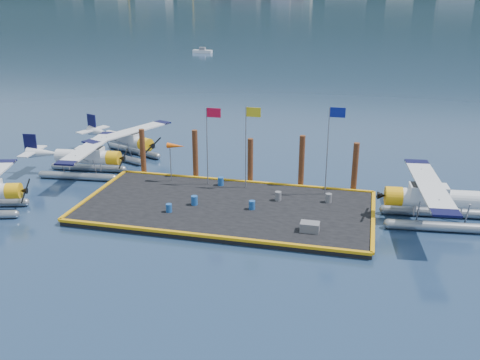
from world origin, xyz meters
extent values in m
plane|color=#182748|center=(0.00, 0.00, 0.00)|extent=(4000.00, 4000.00, 0.00)
cube|color=black|center=(0.00, 0.00, 0.20)|extent=(20.00, 10.00, 0.40)
cylinder|color=#ECA30D|center=(-14.16, -3.68, 1.57)|extent=(1.22, 1.33, 1.10)
cube|color=black|center=(-13.38, -3.46, 1.57)|extent=(0.64, 2.05, 1.07)
cube|color=black|center=(-17.13, -0.28, 2.38)|extent=(1.61, 1.22, 0.12)
cylinder|color=gray|center=(-13.65, 5.49, 0.30)|extent=(6.18, 1.15, 0.59)
cylinder|color=gray|center=(-13.45, 3.32, 0.30)|extent=(6.18, 1.15, 0.59)
cylinder|color=silver|center=(-13.35, 4.42, 1.64)|extent=(4.69, 1.50, 1.09)
cube|color=silver|center=(-12.76, 4.48, 1.98)|extent=(2.27, 1.28, 0.89)
cube|color=black|center=(-12.46, 4.50, 2.18)|extent=(1.48, 1.16, 0.55)
cylinder|color=#ECA30D|center=(-10.78, 4.65, 1.64)|extent=(1.09, 1.24, 1.15)
cube|color=black|center=(-9.94, 4.73, 1.64)|extent=(0.26, 2.20, 1.11)
cube|color=silver|center=(-12.76, 4.48, 2.48)|extent=(2.29, 9.02, 0.12)
cube|color=black|center=(-13.14, 8.72, 2.48)|extent=(1.56, 1.02, 0.13)
cube|color=black|center=(-12.37, 0.23, 2.48)|extent=(1.56, 1.02, 0.13)
cube|color=black|center=(-17.89, 4.01, 2.53)|extent=(1.10, 0.22, 1.69)
cube|color=silver|center=(-17.79, 4.02, 1.88)|extent=(1.19, 3.44, 0.10)
cylinder|color=gray|center=(-12.00, 11.08, 0.30)|extent=(5.93, 2.89, 0.60)
cylinder|color=gray|center=(-12.83, 9.06, 0.30)|extent=(5.93, 2.89, 0.60)
cylinder|color=silver|center=(-12.23, 10.00, 1.64)|extent=(4.69, 2.77, 1.09)
cube|color=silver|center=(-11.68, 9.77, 1.99)|extent=(2.44, 1.84, 0.89)
cube|color=black|center=(-11.40, 9.66, 2.19)|extent=(1.68, 1.49, 0.55)
cylinder|color=#ECA30D|center=(-9.84, 9.02, 1.64)|extent=(1.36, 1.44, 1.15)
cube|color=black|center=(-9.06, 8.69, 1.64)|extent=(0.90, 2.07, 1.12)
cube|color=silver|center=(-11.68, 9.77, 2.48)|extent=(4.78, 8.84, 0.12)
cube|color=black|center=(-10.05, 13.72, 2.48)|extent=(1.72, 1.39, 0.13)
cube|color=black|center=(-13.30, 5.82, 2.48)|extent=(1.72, 1.39, 0.13)
cube|color=black|center=(-16.46, 11.74, 2.53)|extent=(1.06, 0.53, 1.69)
cube|color=silver|center=(-16.36, 11.70, 1.89)|extent=(2.11, 3.47, 0.10)
cylinder|color=gray|center=(14.35, 0.00, 0.33)|extent=(6.80, 1.35, 0.65)
cylinder|color=gray|center=(14.10, 2.38, 0.33)|extent=(6.80, 1.35, 0.65)
cylinder|color=silver|center=(14.01, 1.17, 1.80)|extent=(5.17, 1.72, 1.20)
cube|color=silver|center=(13.36, 1.10, 2.18)|extent=(2.51, 1.44, 0.98)
cube|color=black|center=(13.03, 1.07, 2.40)|extent=(1.64, 1.30, 0.60)
cylinder|color=#ECA30D|center=(11.19, 0.88, 1.80)|extent=(1.22, 1.37, 1.27)
cube|color=black|center=(10.26, 0.78, 1.80)|extent=(0.32, 2.42, 1.23)
cube|color=silver|center=(13.36, 1.10, 2.73)|extent=(2.64, 9.94, 0.13)
cube|color=black|center=(13.84, -3.57, 2.73)|extent=(1.73, 1.15, 0.14)
cube|color=black|center=(12.87, 5.77, 2.73)|extent=(1.73, 1.15, 0.14)
cylinder|color=#19488E|center=(-2.20, -0.42, 0.73)|extent=(0.46, 0.46, 0.65)
cylinder|color=#19488E|center=(1.89, -0.24, 0.70)|extent=(0.43, 0.43, 0.61)
cylinder|color=slate|center=(3.35, 1.77, 0.73)|extent=(0.46, 0.46, 0.65)
cylinder|color=#19488E|center=(-3.48, -2.04, 0.69)|extent=(0.41, 0.41, 0.58)
cylinder|color=slate|center=(6.88, 2.27, 0.72)|extent=(0.45, 0.45, 0.64)
cylinder|color=#19488E|center=(-1.46, 3.77, 0.72)|extent=(0.46, 0.46, 0.64)
cube|color=slate|center=(6.15, -2.84, 0.70)|extent=(1.19, 0.79, 0.59)
cylinder|color=gray|center=(-2.50, 3.80, 3.40)|extent=(0.08, 0.08, 6.00)
cube|color=red|center=(-1.95, 3.80, 6.05)|extent=(1.10, 0.03, 0.70)
cylinder|color=gray|center=(0.50, 3.80, 3.50)|extent=(0.08, 0.08, 6.20)
cube|color=gold|center=(1.05, 3.80, 6.25)|extent=(1.10, 0.03, 0.70)
cylinder|color=gray|center=(6.50, 3.80, 3.65)|extent=(0.08, 0.08, 6.50)
cube|color=navy|center=(7.05, 3.80, 6.55)|extent=(1.10, 0.03, 0.70)
cylinder|color=gray|center=(-5.50, 3.80, 1.90)|extent=(0.07, 0.07, 3.00)
cone|color=#EB580D|center=(-5.00, 3.80, 3.30)|extent=(1.40, 0.44, 0.44)
cylinder|color=#411E12|center=(-8.50, 5.40, 2.00)|extent=(0.44, 0.44, 4.00)
cylinder|color=#411E12|center=(-4.00, 5.40, 2.10)|extent=(0.44, 0.44, 4.20)
cylinder|color=#411E12|center=(0.50, 5.40, 1.90)|extent=(0.44, 0.44, 3.80)
cylinder|color=#411E12|center=(4.50, 5.40, 2.15)|extent=(0.44, 0.44, 4.30)
cylinder|color=#411E12|center=(8.50, 5.40, 2.00)|extent=(0.44, 0.44, 4.00)
camera|label=1|loc=(9.06, -33.30, 14.79)|focal=40.00mm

